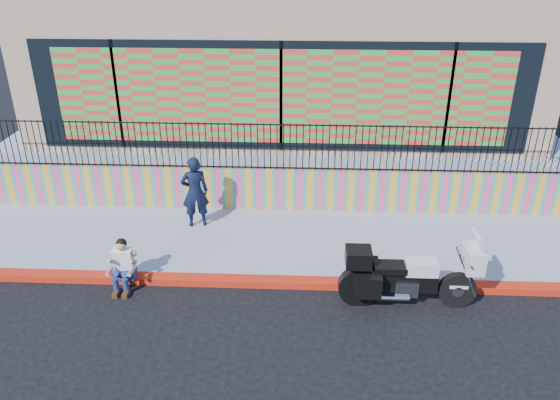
{
  "coord_description": "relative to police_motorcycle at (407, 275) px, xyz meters",
  "views": [
    {
      "loc": [
        0.6,
        -9.4,
        6.54
      ],
      "look_at": [
        0.11,
        1.2,
        1.38
      ],
      "focal_mm": 35.0,
      "sensor_mm": 36.0,
      "label": 1
    }
  ],
  "objects": [
    {
      "name": "ground",
      "position": [
        -2.63,
        0.53,
        -0.68
      ],
      "size": [
        90.0,
        90.0,
        0.0
      ],
      "primitive_type": "plane",
      "color": "black",
      "rests_on": "ground"
    },
    {
      "name": "police_officer",
      "position": [
        -4.6,
        2.78,
        0.35
      ],
      "size": [
        0.74,
        0.58,
        1.77
      ],
      "primitive_type": "imported",
      "rotation": [
        0.0,
        0.0,
        3.41
      ],
      "color": "black",
      "rests_on": "sidewalk"
    },
    {
      "name": "mural_wall",
      "position": [
        -2.63,
        3.78,
        0.02
      ],
      "size": [
        16.0,
        0.2,
        1.1
      ],
      "primitive_type": "cube",
      "color": "#FF437B",
      "rests_on": "sidewalk"
    },
    {
      "name": "red_curb",
      "position": [
        -2.63,
        0.53,
        -0.61
      ],
      "size": [
        16.0,
        0.3,
        0.15
      ],
      "primitive_type": "cube",
      "color": "red",
      "rests_on": "ground"
    },
    {
      "name": "police_motorcycle",
      "position": [
        0.0,
        0.0,
        0.0
      ],
      "size": [
        2.62,
        0.87,
        1.63
      ],
      "color": "black",
      "rests_on": "ground"
    },
    {
      "name": "elevated_platform",
      "position": [
        -2.63,
        8.88,
        -0.06
      ],
      "size": [
        16.0,
        10.0,
        1.25
      ],
      "primitive_type": "cube",
      "color": "#868EA1",
      "rests_on": "ground"
    },
    {
      "name": "sidewalk",
      "position": [
        -2.63,
        2.18,
        -0.61
      ],
      "size": [
        16.0,
        3.0,
        0.15
      ],
      "primitive_type": "cube",
      "color": "#868EA1",
      "rests_on": "ground"
    },
    {
      "name": "storefront_building",
      "position": [
        -2.63,
        8.66,
        2.57
      ],
      "size": [
        14.0,
        8.06,
        4.0
      ],
      "color": "tan",
      "rests_on": "elevated_platform"
    },
    {
      "name": "seated_man",
      "position": [
        -5.64,
        0.27,
        -0.23
      ],
      "size": [
        0.54,
        0.71,
        1.06
      ],
      "color": "navy",
      "rests_on": "ground"
    },
    {
      "name": "metal_fence",
      "position": [
        -2.63,
        3.78,
        1.17
      ],
      "size": [
        15.8,
        0.04,
        1.2
      ],
      "primitive_type": null,
      "color": "black",
      "rests_on": "mural_wall"
    }
  ]
}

